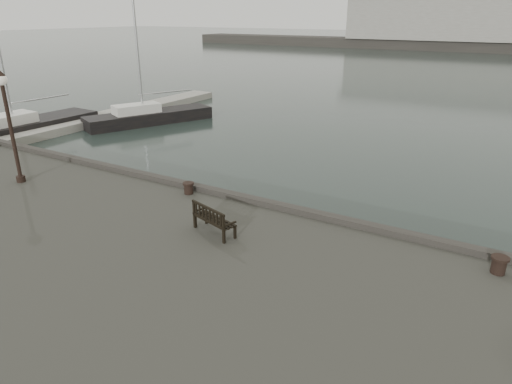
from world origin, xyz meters
TOP-DOWN VIEW (x-y plane):
  - ground at (0.00, 0.00)m, footprint 400.00×400.00m
  - pontoon at (-20.00, 10.00)m, footprint 2.00×24.00m
  - breakwater at (-4.56, 92.00)m, footprint 140.00×9.50m
  - bench at (-1.11, -2.51)m, footprint 1.45×0.84m
  - bollard_left at (-3.52, -0.58)m, footprint 0.43×0.43m
  - bollard_right at (5.66, -0.84)m, footprint 0.49×0.49m
  - lamp_post at (-9.32, -2.71)m, footprint 0.39×0.39m
  - yacht_a at (-21.39, 5.10)m, footprint 2.92×9.74m
  - yacht_c at (-16.74, 11.55)m, footprint 5.47×8.82m

SIDE VIEW (x-z plane):
  - ground at x=0.00m, z-range 0.00..0.00m
  - yacht_a at x=-21.39m, z-range -6.36..6.84m
  - yacht_c at x=-16.74m, z-range -5.69..6.18m
  - pontoon at x=-20.00m, z-range 0.00..0.50m
  - bollard_left at x=-3.52m, z-range 1.56..1.95m
  - bollard_right at x=5.66m, z-range 1.56..1.98m
  - bench at x=-1.11m, z-range 1.42..2.21m
  - lamp_post at x=-9.32m, z-range 2.10..5.95m
  - breakwater at x=-4.56m, z-range -1.80..10.40m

